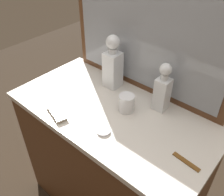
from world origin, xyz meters
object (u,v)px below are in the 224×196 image
object	(u,v)px
crystal_decanter_left	(162,91)
porcelain_dish	(103,131)
crystal_tumbler_far_right	(126,104)
tortoiseshell_comb	(186,162)
silver_brush_center	(57,112)
crystal_decanter_far_right	(113,67)

from	to	relation	value
crystal_decanter_left	porcelain_dish	bearing A→B (deg)	-107.83
crystal_tumbler_far_right	crystal_decanter_left	bearing A→B (deg)	46.67
porcelain_dish	tortoiseshell_comb	distance (m)	0.40
porcelain_dish	crystal_tumbler_far_right	bearing A→B (deg)	95.38
tortoiseshell_comb	porcelain_dish	bearing A→B (deg)	-165.64
silver_brush_center	crystal_decanter_far_right	bearing A→B (deg)	83.07
crystal_decanter_far_right	porcelain_dish	size ratio (longest dim) A/B	4.78
crystal_tumbler_far_right	tortoiseshell_comb	world-z (taller)	crystal_tumbler_far_right
crystal_decanter_left	crystal_tumbler_far_right	xyz separation A→B (m)	(-0.13, -0.13, -0.07)
crystal_tumbler_far_right	silver_brush_center	xyz separation A→B (m)	(-0.26, -0.26, -0.03)
crystal_decanter_left	tortoiseshell_comb	xyz separation A→B (m)	(0.28, -0.24, -0.11)
crystal_decanter_left	porcelain_dish	xyz separation A→B (m)	(-0.11, -0.34, -0.10)
crystal_decanter_left	porcelain_dish	size ratio (longest dim) A/B	4.03
porcelain_dish	tortoiseshell_comb	size ratio (longest dim) A/B	0.52
crystal_decanter_far_right	silver_brush_center	bearing A→B (deg)	-96.93
silver_brush_center	tortoiseshell_comb	bearing A→B (deg)	13.68
crystal_decanter_far_right	crystal_tumbler_far_right	distance (m)	0.26
crystal_decanter_left	porcelain_dish	world-z (taller)	crystal_decanter_left
crystal_decanter_far_right	crystal_decanter_left	xyz separation A→B (m)	(0.33, 0.01, -0.02)
crystal_decanter_left	tortoiseshell_comb	world-z (taller)	crystal_decanter_left
crystal_decanter_left	silver_brush_center	xyz separation A→B (m)	(-0.38, -0.40, -0.10)
crystal_tumbler_far_right	silver_brush_center	distance (m)	0.37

